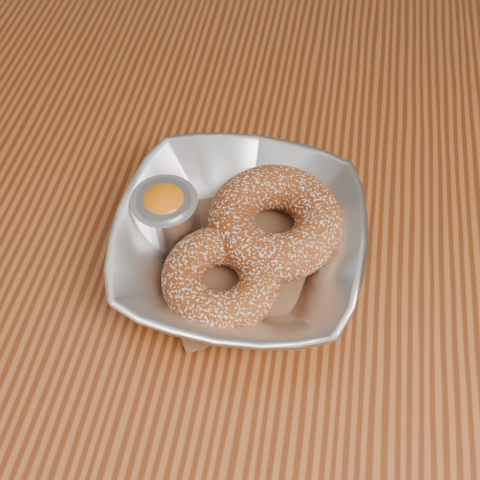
% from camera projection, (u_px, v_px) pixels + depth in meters
% --- Properties ---
extents(ground_plane, '(4.00, 4.00, 0.00)m').
position_uv_depth(ground_plane, '(186.00, 427.00, 1.15)').
color(ground_plane, '#565659').
rests_on(ground_plane, ground).
extents(table, '(1.20, 0.80, 0.75)m').
position_uv_depth(table, '(139.00, 262.00, 0.61)').
color(table, brown).
rests_on(table, ground_plane).
extents(serving_bowl, '(0.21, 0.21, 0.05)m').
position_uv_depth(serving_bowl, '(240.00, 243.00, 0.48)').
color(serving_bowl, silver).
rests_on(serving_bowl, table).
extents(parchment, '(0.20, 0.20, 0.00)m').
position_uv_depth(parchment, '(240.00, 253.00, 0.49)').
color(parchment, brown).
rests_on(parchment, table).
extents(donut_back, '(0.14, 0.14, 0.04)m').
position_uv_depth(donut_back, '(275.00, 221.00, 0.48)').
color(donut_back, maroon).
rests_on(donut_back, parchment).
extents(donut_front, '(0.10, 0.10, 0.03)m').
position_uv_depth(donut_front, '(221.00, 278.00, 0.46)').
color(donut_front, maroon).
rests_on(donut_front, parchment).
extents(ramekin, '(0.06, 0.06, 0.05)m').
position_uv_depth(ramekin, '(166.00, 213.00, 0.49)').
color(ramekin, silver).
rests_on(ramekin, table).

